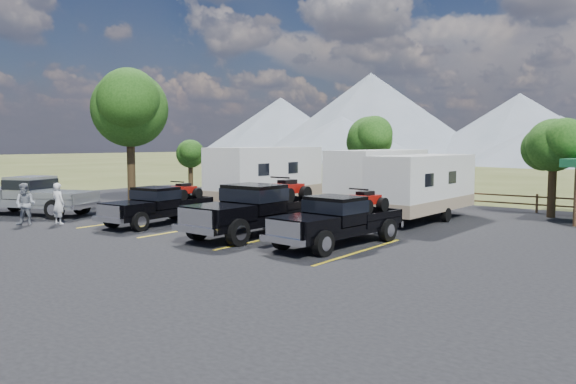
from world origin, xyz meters
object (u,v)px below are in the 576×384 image
Objects in this scene: trailer_right at (423,187)px; person_b at (25,204)px; rig_center at (259,208)px; rig_right at (339,219)px; tree_big_nw at (130,109)px; pickup_silver at (34,195)px; trailer_center at (379,179)px; person_a at (58,203)px; trailer_left at (267,176)px; rig_left at (160,204)px.

trailer_right is 4.73× the size of person_b.
rig_center reaches higher than rig_right.
tree_big_nw is 8.12m from pickup_silver.
person_a is (-8.88, -12.85, -0.76)m from trailer_center.
trailer_right is (3.39, 7.59, 0.51)m from rig_center.
rig_center is 9.05m from trailer_left.
rig_right is 10.39m from trailer_center.
rig_left is 3.07× the size of person_a.
rig_center is 9.42m from person_a.
pickup_silver reaches higher than person_a.
trailer_left is 10.84m from person_a.
trailer_center is 17.40m from pickup_silver.
rig_center is 9.78m from trailer_center.
rig_right is 0.88× the size of pickup_silver.
rig_right is at bearing 1.92° from rig_center.
rig_right is at bearing -86.63° from trailer_right.
trailer_left is (8.22, 2.70, -3.82)m from tree_big_nw.
trailer_right is 17.59m from person_b.
tree_big_nw is at bearing -160.24° from trailer_center.
trailer_right is at bearing 101.46° from pickup_silver.
person_a is at bearing -126.04° from trailer_center.
tree_big_nw is 18.48m from rig_right.
rig_center is at bearing -55.71° from trailer_left.
person_b is at bearing -126.25° from trailer_center.
pickup_silver is (1.06, -6.64, -4.56)m from tree_big_nw.
tree_big_nw is at bearing 146.43° from rig_left.
trailer_center is at bearing 91.08° from rig_center.
trailer_left is at bearing 18.20° from tree_big_nw.
tree_big_nw is at bearing 169.18° from pickup_silver.
rig_center reaches higher than pickup_silver.
rig_left is (8.38, -4.88, -4.67)m from tree_big_nw.
rig_left is at bearing 3.63° from person_b.
trailer_left is 5.27× the size of person_a.
rig_right is 3.23× the size of person_b.
tree_big_nw reaches higher than trailer_right.
trailer_left is 1.11× the size of trailer_right.
rig_right reaches higher than person_a.
trailer_center is 4.04m from trailer_right.
pickup_silver is at bearing -19.11° from person_a.
trailer_left is at bearing 32.74° from person_b.
rig_left is at bearing -135.88° from trailer_right.
rig_center reaches higher than person_a.
person_b is (-4.37, -3.73, 0.03)m from rig_left.
rig_center is 0.77× the size of trailer_right.
tree_big_nw is 0.85× the size of trailer_center.
trailer_right is (17.10, 3.13, -3.98)m from tree_big_nw.
person_b reaches higher than person_a.
tree_big_nw is 1.17× the size of pickup_silver.
tree_big_nw is at bearing 78.14° from person_b.
trailer_left reaches higher than person_b.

